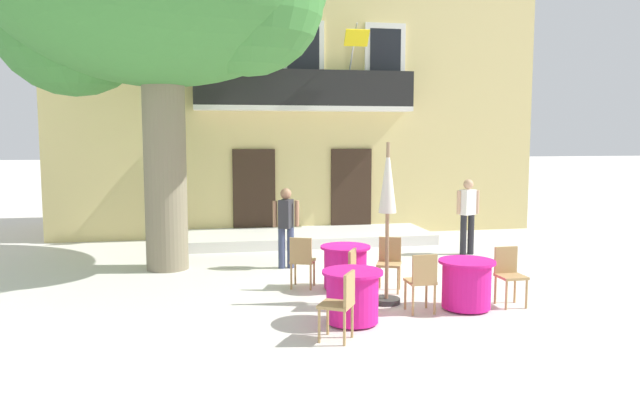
% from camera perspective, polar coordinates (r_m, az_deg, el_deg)
% --- Properties ---
extents(ground_plane, '(120.00, 120.00, 0.00)m').
position_cam_1_polar(ground_plane, '(11.54, 5.15, -7.22)').
color(ground_plane, silver).
extents(building_facade, '(13.00, 5.09, 7.50)m').
position_cam_1_polar(building_facade, '(18.00, -2.63, 9.57)').
color(building_facade, '#DBC67F').
rests_on(building_facade, ground).
extents(entrance_step_platform, '(5.99, 2.09, 0.25)m').
position_cam_1_polar(entrance_step_platform, '(15.18, -0.96, -3.50)').
color(entrance_step_platform, silver).
rests_on(entrance_step_platform, ground).
extents(cafe_table_near_tree, '(0.86, 0.86, 0.76)m').
position_cam_1_polar(cafe_table_near_tree, '(8.67, 3.07, -9.03)').
color(cafe_table_near_tree, '#DB1984').
rests_on(cafe_table_near_tree, ground).
extents(cafe_chair_near_tree_0, '(0.54, 0.54, 0.91)m').
position_cam_1_polar(cafe_chair_near_tree_0, '(9.37, 3.66, -7.03)').
color(cafe_chair_near_tree_0, tan).
rests_on(cafe_chair_near_tree_0, ground).
extents(cafe_chair_near_tree_1, '(0.55, 0.55, 0.91)m').
position_cam_1_polar(cafe_chair_near_tree_1, '(7.92, 2.04, -9.46)').
color(cafe_chair_near_tree_1, tan).
rests_on(cafe_chair_near_tree_1, ground).
extents(cafe_table_middle, '(0.86, 0.86, 0.76)m').
position_cam_1_polar(cafe_table_middle, '(10.54, 2.40, -6.30)').
color(cafe_table_middle, '#DB1984').
rests_on(cafe_table_middle, ground).
extents(cafe_chair_middle_0, '(0.52, 0.52, 0.91)m').
position_cam_1_polar(cafe_chair_middle_0, '(10.49, 6.53, -5.63)').
color(cafe_chair_middle_0, tan).
rests_on(cafe_chair_middle_0, ground).
extents(cafe_chair_middle_1, '(0.51, 0.51, 0.91)m').
position_cam_1_polar(cafe_chair_middle_1, '(10.55, -1.71, -5.52)').
color(cafe_chair_middle_1, tan).
rests_on(cafe_chair_middle_1, ground).
extents(cafe_table_front, '(0.86, 0.86, 0.76)m').
position_cam_1_polar(cafe_table_front, '(9.62, 13.60, -7.68)').
color(cafe_table_front, '#DB1984').
rests_on(cafe_table_front, ground).
extents(cafe_chair_front_0, '(0.41, 0.41, 0.91)m').
position_cam_1_polar(cafe_chair_front_0, '(10.00, 17.32, -6.46)').
color(cafe_chair_front_0, tan).
rests_on(cafe_chair_front_0, ground).
extents(cafe_chair_front_1, '(0.41, 0.41, 0.91)m').
position_cam_1_polar(cafe_chair_front_1, '(9.23, 9.56, -7.30)').
color(cafe_chair_front_1, tan).
rests_on(cafe_chair_front_1, ground).
extents(cafe_umbrella, '(0.44, 0.44, 2.55)m').
position_cam_1_polar(cafe_umbrella, '(9.51, 6.37, 0.10)').
color(cafe_umbrella, '#997A56').
rests_on(cafe_umbrella, ground).
extents(pedestrian_near_entrance, '(0.53, 0.40, 1.61)m').
position_cam_1_polar(pedestrian_near_entrance, '(12.12, -3.21, -2.20)').
color(pedestrian_near_entrance, '#384260').
rests_on(pedestrian_near_entrance, ground).
extents(pedestrian_mid_plaza, '(0.53, 0.35, 1.69)m').
position_cam_1_polar(pedestrian_mid_plaza, '(13.90, 13.71, -1.11)').
color(pedestrian_mid_plaza, '#232328').
rests_on(pedestrian_mid_plaza, ground).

